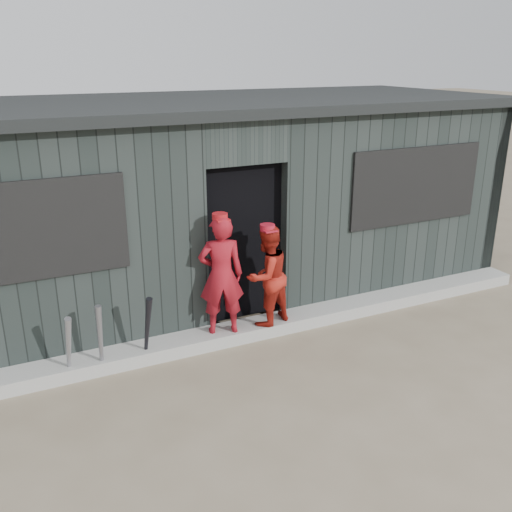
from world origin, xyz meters
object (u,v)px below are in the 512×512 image
player_grey_back (269,261)px  dugout (203,199)px  bat_mid (100,340)px  bat_right (147,330)px  player_red_right (267,276)px  bat_left (69,349)px  player_red_left (221,275)px

player_grey_back → dugout: bearing=-61.2°
bat_mid → player_grey_back: player_grey_back is taller
bat_right → player_red_right: size_ratio=0.70×
dugout → player_grey_back: bearing=-66.2°
bat_right → player_grey_back: bearing=22.2°
bat_left → player_grey_back: bearing=16.0°
bat_right → player_grey_back: (1.81, 0.74, 0.25)m
player_red_right → player_grey_back: size_ratio=0.91×
bat_left → bat_right: size_ratio=0.94×
player_red_left → dugout: (0.43, 1.71, 0.45)m
bat_mid → dugout: bearing=44.9°
bat_right → player_red_right: (1.46, 0.09, 0.33)m
bat_mid → player_red_left: bearing=4.3°
player_grey_back → dugout: size_ratio=0.16×
bat_mid → bat_right: bat_right is taller
bat_left → player_red_right: size_ratio=0.66×
bat_mid → bat_right: size_ratio=0.96×
player_red_left → dugout: 1.82m
bat_right → player_red_left: 1.00m
bat_right → dugout: size_ratio=0.10×
bat_left → bat_right: 0.81m
bat_right → player_red_left: size_ratio=0.61×
player_red_left → dugout: size_ratio=0.17×
bat_left → bat_right: bearing=0.8°
bat_right → player_red_right: player_red_right is taller
bat_left → dugout: 2.96m
bat_left → player_red_right: bearing=2.6°
bat_right → player_grey_back: 1.97m
bat_left → dugout: dugout is taller
player_red_right → dugout: bearing=-103.9°
bat_right → dugout: dugout is taller
dugout → bat_left: bearing=-139.4°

